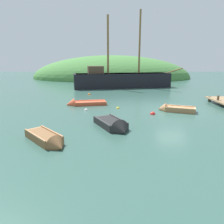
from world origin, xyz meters
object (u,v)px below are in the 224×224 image
at_px(sailing_ship, 122,82).
at_px(rowboat_outer_right, 84,104).
at_px(rowboat_center, 48,140).
at_px(buoy_orange, 90,95).
at_px(buoy_yellow, 119,108).
at_px(rowboat_portside, 175,110).
at_px(buoy_red, 153,114).
at_px(rowboat_near_dock, 115,126).
at_px(buoy_white, 87,110).

distance_m(sailing_ship, rowboat_outer_right, 13.55).
bearing_deg(rowboat_center, buoy_orange, 135.14).
distance_m(buoy_yellow, buoy_orange, 8.15).
height_order(rowboat_portside, buoy_red, rowboat_portside).
bearing_deg(buoy_orange, rowboat_center, -92.02).
height_order(rowboat_outer_right, buoy_orange, rowboat_outer_right).
bearing_deg(sailing_ship, buoy_yellow, -104.64).
relative_size(rowboat_near_dock, buoy_orange, 9.76).
xyz_separation_m(rowboat_near_dock, buoy_white, (-2.28, 4.74, -0.15)).
height_order(sailing_ship, buoy_red, sailing_ship).
height_order(sailing_ship, rowboat_near_dock, sailing_ship).
relative_size(buoy_yellow, buoy_white, 0.91).
relative_size(rowboat_near_dock, buoy_white, 10.38).
xyz_separation_m(sailing_ship, buoy_red, (1.76, -16.40, -0.84)).
xyz_separation_m(rowboat_near_dock, buoy_yellow, (0.41, 5.51, -0.15)).
relative_size(rowboat_outer_right, buoy_orange, 11.20).
bearing_deg(rowboat_near_dock, rowboat_outer_right, 175.36).
bearing_deg(buoy_white, buoy_yellow, 15.93).
relative_size(sailing_ship, rowboat_center, 5.81).
bearing_deg(sailing_ship, rowboat_center, -113.06).
xyz_separation_m(rowboat_outer_right, buoy_yellow, (3.28, -1.48, -0.08)).
xyz_separation_m(sailing_ship, rowboat_portside, (3.72, -15.41, -0.71)).
bearing_deg(buoy_red, buoy_orange, 121.96).
xyz_separation_m(buoy_yellow, buoy_red, (2.65, -2.04, 0.00)).
relative_size(buoy_yellow, buoy_red, 0.70).
bearing_deg(buoy_white, sailing_ship, 76.66).
bearing_deg(rowboat_near_dock, rowboat_center, -82.59).
relative_size(rowboat_near_dock, buoy_yellow, 11.35).
distance_m(rowboat_near_dock, buoy_red, 4.63).
distance_m(rowboat_center, buoy_red, 8.69).
xyz_separation_m(rowboat_outer_right, buoy_white, (0.58, -2.25, -0.08)).
distance_m(rowboat_near_dock, buoy_yellow, 5.53).
bearing_deg(rowboat_portside, buoy_orange, -26.72).
distance_m(rowboat_portside, buoy_red, 2.20).
relative_size(rowboat_center, buoy_orange, 8.63).
bearing_deg(rowboat_near_dock, sailing_ship, 149.31).
height_order(rowboat_center, buoy_red, rowboat_center).
bearing_deg(buoy_orange, buoy_red, -58.04).
distance_m(buoy_orange, buoy_red, 11.20).
distance_m(sailing_ship, buoy_orange, 8.10).
bearing_deg(buoy_yellow, rowboat_center, -115.96).
relative_size(rowboat_outer_right, rowboat_near_dock, 1.15).
relative_size(sailing_ship, buoy_white, 53.36).
relative_size(rowboat_near_dock, buoy_red, 7.96).
bearing_deg(buoy_orange, buoy_white, -85.94).
relative_size(rowboat_portside, buoy_yellow, 10.59).
height_order(rowboat_portside, buoy_white, rowboat_portside).
height_order(buoy_orange, buoy_red, buoy_red).
relative_size(rowboat_outer_right, rowboat_center, 1.30).
bearing_deg(buoy_orange, rowboat_near_dock, -77.53).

